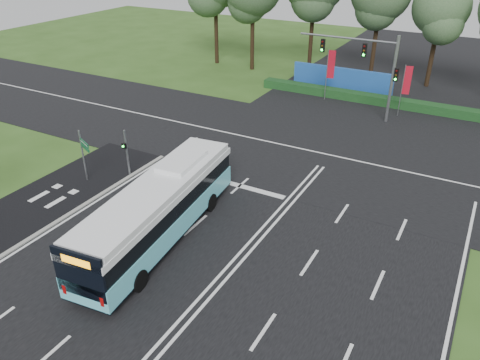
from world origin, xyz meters
name	(u,v)px	position (x,y,z in m)	size (l,w,h in m)	color
ground	(249,243)	(0.00, 0.00, 0.00)	(120.00, 120.00, 0.00)	#30501A
road_main	(249,243)	(0.00, 0.00, 0.02)	(20.00, 120.00, 0.04)	black
road_cross	(328,155)	(0.00, 12.00, 0.03)	(120.00, 14.00, 0.05)	black
bike_path	(33,208)	(-12.50, -3.00, 0.03)	(5.00, 18.00, 0.06)	black
kerb_strip	(63,218)	(-10.10, -3.00, 0.06)	(0.25, 18.00, 0.12)	gray
city_bus	(159,210)	(-4.21, -1.76, 1.74)	(3.76, 12.23, 3.45)	#5EC9DA
pedestrian_signal	(126,151)	(-10.34, 2.81, 1.72)	(0.26, 0.41, 3.14)	gray
street_sign	(84,151)	(-11.92, 0.84, 2.20)	(1.24, 0.60, 3.44)	gray
banner_flag_left	(330,67)	(-4.14, 23.38, 3.07)	(0.69, 0.15, 4.72)	gray
banner_flag_mid	(406,83)	(2.78, 22.38, 2.89)	(0.63, 0.24, 4.42)	gray
traffic_light_gantry	(372,63)	(0.21, 20.50, 4.66)	(8.41, 0.28, 7.00)	gray
hedge	(375,100)	(0.00, 24.50, 0.40)	(22.00, 1.20, 0.80)	#133517
blue_hoarding	(342,79)	(-4.00, 27.00, 1.10)	(10.00, 0.30, 2.20)	#1F53AA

